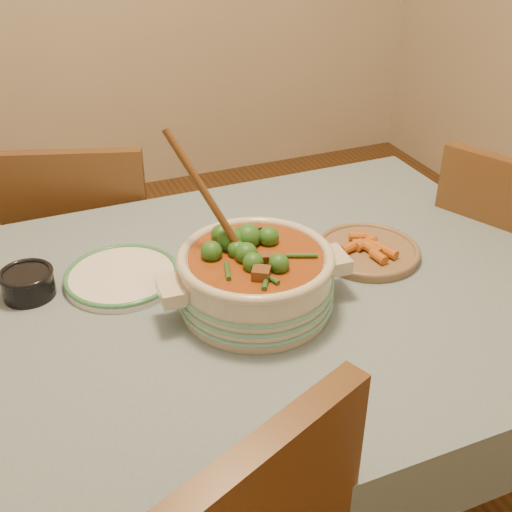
{
  "coord_description": "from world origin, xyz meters",
  "views": [
    {
      "loc": [
        -0.32,
        -1.08,
        1.58
      ],
      "look_at": [
        0.12,
        -0.03,
        0.87
      ],
      "focal_mm": 45.0,
      "sensor_mm": 36.0,
      "label": 1
    }
  ],
  "objects_px": {
    "stew_casserole": "(256,274)",
    "condiment_bowl": "(27,282)",
    "dining_table": "(203,338)",
    "white_plate": "(122,276)",
    "chair_far": "(89,252)",
    "fried_plate": "(368,249)"
  },
  "relations": [
    {
      "from": "dining_table",
      "to": "condiment_bowl",
      "type": "xyz_separation_m",
      "value": [
        -0.34,
        0.18,
        0.13
      ]
    },
    {
      "from": "white_plate",
      "to": "chair_far",
      "type": "xyz_separation_m",
      "value": [
        -0.01,
        0.58,
        -0.26
      ]
    },
    {
      "from": "stew_casserole",
      "to": "white_plate",
      "type": "distance_m",
      "value": 0.33
    },
    {
      "from": "white_plate",
      "to": "chair_far",
      "type": "height_order",
      "value": "chair_far"
    },
    {
      "from": "fried_plate",
      "to": "condiment_bowl",
      "type": "bearing_deg",
      "value": 169.73
    },
    {
      "from": "dining_table",
      "to": "condiment_bowl",
      "type": "bearing_deg",
      "value": 151.86
    },
    {
      "from": "fried_plate",
      "to": "chair_far",
      "type": "distance_m",
      "value": 0.95
    },
    {
      "from": "stew_casserole",
      "to": "condiment_bowl",
      "type": "height_order",
      "value": "stew_casserole"
    },
    {
      "from": "stew_casserole",
      "to": "white_plate",
      "type": "bearing_deg",
      "value": 139.34
    },
    {
      "from": "fried_plate",
      "to": "white_plate",
      "type": "bearing_deg",
      "value": 168.26
    },
    {
      "from": "dining_table",
      "to": "white_plate",
      "type": "relative_size",
      "value": 5.21
    },
    {
      "from": "fried_plate",
      "to": "dining_table",
      "type": "bearing_deg",
      "value": -174.74
    },
    {
      "from": "white_plate",
      "to": "chair_far",
      "type": "bearing_deg",
      "value": 90.58
    },
    {
      "from": "dining_table",
      "to": "condiment_bowl",
      "type": "relative_size",
      "value": 14.07
    },
    {
      "from": "white_plate",
      "to": "condiment_bowl",
      "type": "xyz_separation_m",
      "value": [
        -0.2,
        0.02,
        0.02
      ]
    },
    {
      "from": "stew_casserole",
      "to": "condiment_bowl",
      "type": "distance_m",
      "value": 0.5
    },
    {
      "from": "stew_casserole",
      "to": "condiment_bowl",
      "type": "relative_size",
      "value": 3.47
    },
    {
      "from": "stew_casserole",
      "to": "white_plate",
      "type": "relative_size",
      "value": 1.29
    },
    {
      "from": "dining_table",
      "to": "stew_casserole",
      "type": "relative_size",
      "value": 4.05
    },
    {
      "from": "stew_casserole",
      "to": "chair_far",
      "type": "xyz_separation_m",
      "value": [
        -0.25,
        0.79,
        -0.33
      ]
    },
    {
      "from": "dining_table",
      "to": "chair_far",
      "type": "height_order",
      "value": "chair_far"
    },
    {
      "from": "condiment_bowl",
      "to": "chair_far",
      "type": "relative_size",
      "value": 0.13
    }
  ]
}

